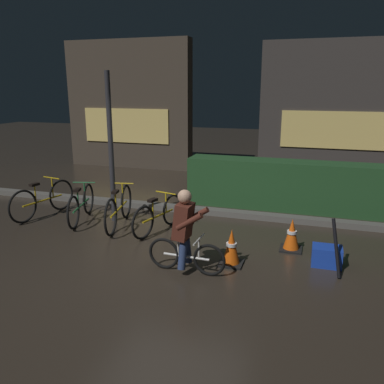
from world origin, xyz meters
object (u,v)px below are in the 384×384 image
object	(u,v)px
blue_crate	(327,256)
closed_umbrella	(336,248)
parked_bike_left_mid	(81,205)
parked_bike_leftmost	(43,200)
street_post	(111,149)
traffic_cone_far	(292,235)
parked_bike_center_left	(119,208)
cyclist	(185,231)
traffic_cone_near	(231,248)
parked_bike_center_right	(158,215)

from	to	relation	value
blue_crate	closed_umbrella	world-z (taller)	closed_umbrella
parked_bike_left_mid	parked_bike_leftmost	bearing A→B (deg)	73.81
street_post	traffic_cone_far	distance (m)	3.76
street_post	parked_bike_leftmost	world-z (taller)	street_post
parked_bike_center_left	cyclist	world-z (taller)	cyclist
street_post	cyclist	world-z (taller)	street_post
parked_bike_center_left	traffic_cone_near	size ratio (longest dim) A/B	3.03
parked_bike_center_right	traffic_cone_far	bearing A→B (deg)	-79.09
parked_bike_center_right	traffic_cone_near	bearing A→B (deg)	-107.43
street_post	parked_bike_center_left	world-z (taller)	street_post
parked_bike_center_left	parked_bike_center_right	size ratio (longest dim) A/B	1.15
street_post	parked_bike_leftmost	size ratio (longest dim) A/B	1.76
street_post	traffic_cone_near	bearing A→B (deg)	-25.74
traffic_cone_near	closed_umbrella	bearing A→B (deg)	5.72
street_post	parked_bike_center_right	world-z (taller)	street_post
parked_bike_center_right	parked_bike_leftmost	bearing A→B (deg)	101.49
blue_crate	parked_bike_left_mid	bearing A→B (deg)	171.54
closed_umbrella	traffic_cone_near	bearing A→B (deg)	73.63
parked_bike_left_mid	parked_bike_center_left	xyz separation A→B (m)	(0.88, -0.05, 0.02)
parked_bike_center_left	traffic_cone_near	xyz separation A→B (m)	(2.45, -1.05, -0.09)
parked_bike_leftmost	cyclist	xyz separation A→B (m)	(3.65, -1.56, 0.28)
blue_crate	closed_umbrella	xyz separation A→B (m)	(0.11, -0.25, 0.25)
parked_bike_leftmost	cyclist	bearing A→B (deg)	-102.31
traffic_cone_near	cyclist	size ratio (longest dim) A/B	0.45
traffic_cone_near	closed_umbrella	distance (m)	1.51
closed_umbrella	street_post	bearing A→B (deg)	52.58
parked_bike_leftmost	traffic_cone_near	world-z (taller)	parked_bike_leftmost
traffic_cone_far	blue_crate	size ratio (longest dim) A/B	1.24
traffic_cone_far	parked_bike_left_mid	bearing A→B (deg)	176.51
parked_bike_left_mid	parked_bike_center_right	bearing A→B (deg)	-108.58
traffic_cone_far	closed_umbrella	size ratio (longest dim) A/B	0.64
parked_bike_left_mid	cyclist	size ratio (longest dim) A/B	1.26
traffic_cone_near	traffic_cone_far	size ratio (longest dim) A/B	1.03
street_post	traffic_cone_near	world-z (taller)	street_post
parked_bike_leftmost	traffic_cone_far	xyz separation A→B (m)	(5.09, -0.27, -0.09)
parked_bike_center_left	parked_bike_leftmost	bearing A→B (deg)	76.35
cyclist	traffic_cone_far	bearing A→B (deg)	43.83
parked_bike_center_right	blue_crate	size ratio (longest dim) A/B	3.39
parked_bike_center_left	cyclist	xyz separation A→B (m)	(1.85, -1.48, 0.27)
parked_bike_center_right	closed_umbrella	bearing A→B (deg)	-90.88
parked_bike_left_mid	closed_umbrella	bearing A→B (deg)	-116.10
parked_bike_leftmost	parked_bike_center_right	bearing A→B (deg)	-82.06
parked_bike_left_mid	traffic_cone_near	distance (m)	3.50
street_post	blue_crate	size ratio (longest dim) A/B	6.66
street_post	parked_bike_left_mid	bearing A→B (deg)	-162.34
street_post	blue_crate	distance (m)	4.39
parked_bike_center_left	traffic_cone_far	xyz separation A→B (m)	(3.28, -0.20, -0.10)
street_post	cyclist	distance (m)	2.85
street_post	cyclist	bearing A→B (deg)	-39.55
parked_bike_left_mid	parked_bike_center_right	size ratio (longest dim) A/B	1.05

